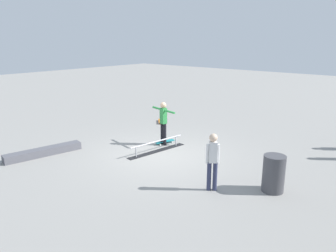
{
  "coord_description": "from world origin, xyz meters",
  "views": [
    {
      "loc": [
        7.83,
        6.96,
        3.81
      ],
      "look_at": [
        -0.17,
        0.22,
        1.0
      ],
      "focal_mm": 34.85,
      "sensor_mm": 36.0,
      "label": 1
    }
  ],
  "objects_px": {
    "skateboard_main": "(165,142)",
    "loose_skateboard_orange": "(161,121)",
    "skater_main": "(163,120)",
    "skate_ledge": "(44,152)",
    "grind_rail": "(157,147)",
    "trash_bin": "(274,174)",
    "bystander_white_shirt": "(213,159)"
  },
  "relations": [
    {
      "from": "skateboard_main",
      "to": "loose_skateboard_orange",
      "type": "height_order",
      "value": "same"
    },
    {
      "from": "skater_main",
      "to": "loose_skateboard_orange",
      "type": "xyz_separation_m",
      "value": [
        -2.42,
        -2.27,
        -0.86
      ]
    },
    {
      "from": "skate_ledge",
      "to": "skateboard_main",
      "type": "xyz_separation_m",
      "value": [
        -3.62,
        2.28,
        -0.05
      ]
    },
    {
      "from": "grind_rail",
      "to": "skateboard_main",
      "type": "height_order",
      "value": "grind_rail"
    },
    {
      "from": "trash_bin",
      "to": "loose_skateboard_orange",
      "type": "bearing_deg",
      "value": -116.78
    },
    {
      "from": "skateboard_main",
      "to": "bystander_white_shirt",
      "type": "bearing_deg",
      "value": -105.69
    },
    {
      "from": "loose_skateboard_orange",
      "to": "grind_rail",
      "type": "bearing_deg",
      "value": -3.8
    },
    {
      "from": "loose_skateboard_orange",
      "to": "bystander_white_shirt",
      "type": "bearing_deg",
      "value": 8.51
    },
    {
      "from": "skate_ledge",
      "to": "bystander_white_shirt",
      "type": "distance_m",
      "value": 5.97
    },
    {
      "from": "loose_skateboard_orange",
      "to": "trash_bin",
      "type": "bearing_deg",
      "value": 19.81
    },
    {
      "from": "skater_main",
      "to": "skateboard_main",
      "type": "xyz_separation_m",
      "value": [
        -0.13,
        -0.05,
        -0.86
      ]
    },
    {
      "from": "skateboard_main",
      "to": "grind_rail",
      "type": "bearing_deg",
      "value": -140.18
    },
    {
      "from": "skateboard_main",
      "to": "loose_skateboard_orange",
      "type": "relative_size",
      "value": 1.15
    },
    {
      "from": "grind_rail",
      "to": "bystander_white_shirt",
      "type": "xyz_separation_m",
      "value": [
        1.34,
        3.11,
        0.7
      ]
    },
    {
      "from": "skater_main",
      "to": "grind_rail",
      "type": "bearing_deg",
      "value": 126.78
    },
    {
      "from": "grind_rail",
      "to": "bystander_white_shirt",
      "type": "height_order",
      "value": "bystander_white_shirt"
    },
    {
      "from": "grind_rail",
      "to": "loose_skateboard_orange",
      "type": "relative_size",
      "value": 3.39
    },
    {
      "from": "skater_main",
      "to": "bystander_white_shirt",
      "type": "distance_m",
      "value": 3.99
    },
    {
      "from": "skateboard_main",
      "to": "loose_skateboard_orange",
      "type": "bearing_deg",
      "value": 60.6
    },
    {
      "from": "skater_main",
      "to": "bystander_white_shirt",
      "type": "xyz_separation_m",
      "value": [
        2.04,
        3.43,
        -0.07
      ]
    },
    {
      "from": "bystander_white_shirt",
      "to": "loose_skateboard_orange",
      "type": "xyz_separation_m",
      "value": [
        -4.46,
        -5.69,
        -0.79
      ]
    },
    {
      "from": "loose_skateboard_orange",
      "to": "trash_bin",
      "type": "xyz_separation_m",
      "value": [
        3.49,
        6.92,
        0.41
      ]
    },
    {
      "from": "loose_skateboard_orange",
      "to": "skate_ledge",
      "type": "bearing_deg",
      "value": -43.92
    },
    {
      "from": "loose_skateboard_orange",
      "to": "trash_bin",
      "type": "distance_m",
      "value": 7.77
    },
    {
      "from": "skate_ledge",
      "to": "loose_skateboard_orange",
      "type": "bearing_deg",
      "value": 179.49
    },
    {
      "from": "skate_ledge",
      "to": "skateboard_main",
      "type": "height_order",
      "value": "skate_ledge"
    },
    {
      "from": "grind_rail",
      "to": "trash_bin",
      "type": "relative_size",
      "value": 2.52
    },
    {
      "from": "skater_main",
      "to": "loose_skateboard_orange",
      "type": "height_order",
      "value": "skater_main"
    },
    {
      "from": "skater_main",
      "to": "trash_bin",
      "type": "relative_size",
      "value": 1.66
    },
    {
      "from": "grind_rail",
      "to": "trash_bin",
      "type": "xyz_separation_m",
      "value": [
        0.37,
        4.34,
        0.32
      ]
    },
    {
      "from": "bystander_white_shirt",
      "to": "trash_bin",
      "type": "bearing_deg",
      "value": 0.08
    },
    {
      "from": "bystander_white_shirt",
      "to": "skate_ledge",
      "type": "bearing_deg",
      "value": 155.98
    }
  ]
}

